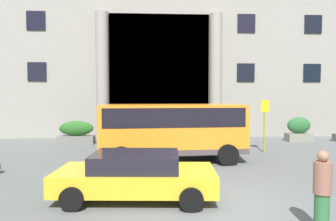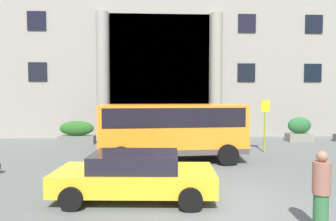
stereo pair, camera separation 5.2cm
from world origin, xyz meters
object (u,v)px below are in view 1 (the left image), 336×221
object	(u,v)px
hedge_planter_entrance_left	(182,131)
hedge_planter_entrance_right	(131,132)
orange_minibus	(172,127)
hedge_planter_far_east	(299,130)
bus_stop_sign	(265,120)
hedge_planter_west	(76,133)
white_taxi_kerbside	(136,175)
pedestrian_woman_with_bag	(322,192)

from	to	relation	value
hedge_planter_entrance_left	hedge_planter_entrance_right	world-z (taller)	hedge_planter_entrance_left
orange_minibus	hedge_planter_far_east	world-z (taller)	orange_minibus
bus_stop_sign	hedge_planter_entrance_right	world-z (taller)	bus_stop_sign
hedge_planter_west	white_taxi_kerbside	distance (m)	10.56
hedge_planter_west	hedge_planter_entrance_right	distance (m)	3.33
pedestrian_woman_with_bag	hedge_planter_entrance_right	bearing A→B (deg)	71.39
orange_minibus	pedestrian_woman_with_bag	xyz separation A→B (m)	(2.69, -7.16, -0.64)
hedge_planter_far_east	bus_stop_sign	bearing A→B (deg)	-136.04
orange_minibus	pedestrian_woman_with_bag	size ratio (longest dim) A/B	3.65
hedge_planter_west	pedestrian_woman_with_bag	world-z (taller)	pedestrian_woman_with_bag
hedge_planter_west	hedge_planter_entrance_right	size ratio (longest dim) A/B	1.12
hedge_planter_entrance_right	hedge_planter_far_east	bearing A→B (deg)	0.23
hedge_planter_entrance_right	white_taxi_kerbside	size ratio (longest dim) A/B	0.42
orange_minibus	hedge_planter_far_east	xyz separation A→B (m)	(8.57, 5.28, -0.78)
hedge_planter_entrance_left	hedge_planter_entrance_right	size ratio (longest dim) A/B	0.85
hedge_planter_entrance_left	pedestrian_woman_with_bag	bearing A→B (deg)	-81.68
orange_minibus	white_taxi_kerbside	size ratio (longest dim) A/B	1.42
white_taxi_kerbside	pedestrian_woman_with_bag	bearing A→B (deg)	-26.69
orange_minibus	hedge_planter_entrance_left	world-z (taller)	orange_minibus
hedge_planter_entrance_right	orange_minibus	bearing A→B (deg)	-66.98
hedge_planter_west	pedestrian_woman_with_bag	distance (m)	14.58
hedge_planter_far_east	white_taxi_kerbside	xyz separation A→B (m)	(-9.91, -10.08, -0.07)
hedge_planter_entrance_right	pedestrian_woman_with_bag	world-z (taller)	pedestrian_woman_with_bag
bus_stop_sign	hedge_planter_entrance_left	world-z (taller)	bus_stop_sign
orange_minibus	hedge_planter_entrance_left	size ratio (longest dim) A/B	3.99
bus_stop_sign	hedge_planter_entrance_left	size ratio (longest dim) A/B	1.67
white_taxi_kerbside	hedge_planter_entrance_right	bearing A→B (deg)	98.59
hedge_planter_west	hedge_planter_entrance_left	bearing A→B (deg)	-1.25
hedge_planter_west	white_taxi_kerbside	size ratio (longest dim) A/B	0.47
bus_stop_sign	hedge_planter_entrance_right	size ratio (longest dim) A/B	1.41
bus_stop_sign	orange_minibus	bearing A→B (deg)	-160.32
hedge_planter_west	white_taxi_kerbside	world-z (taller)	hedge_planter_west
hedge_planter_entrance_left	pedestrian_woman_with_bag	world-z (taller)	pedestrian_woman_with_bag
orange_minibus	white_taxi_kerbside	xyz separation A→B (m)	(-1.35, -4.80, -0.85)
hedge_planter_west	hedge_planter_far_east	bearing A→B (deg)	1.57
hedge_planter_entrance_left	orange_minibus	bearing A→B (deg)	-101.26
hedge_planter_far_east	orange_minibus	bearing A→B (deg)	-148.38
orange_minibus	bus_stop_sign	world-z (taller)	bus_stop_sign
hedge_planter_entrance_right	pedestrian_woman_with_bag	bearing A→B (deg)	-68.38
orange_minibus	bus_stop_sign	size ratio (longest dim) A/B	2.39
hedge_planter_far_east	hedge_planter_entrance_left	bearing A→B (deg)	-176.03
hedge_planter_entrance_left	hedge_planter_far_east	bearing A→B (deg)	3.97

